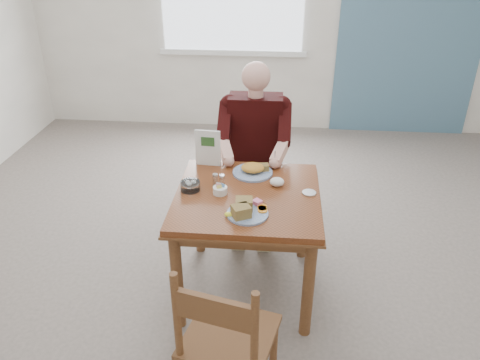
# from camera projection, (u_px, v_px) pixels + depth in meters

# --- Properties ---
(floor) EXTENTS (6.00, 6.00, 0.00)m
(floor) POSITION_uv_depth(u_px,v_px,m) (247.00, 286.00, 3.28)
(floor) COLOR #62584F
(floor) RESTS_ON ground
(wall_back) EXTENTS (5.50, 0.00, 5.50)m
(wall_back) POSITION_uv_depth(u_px,v_px,m) (268.00, 10.00, 5.24)
(wall_back) COLOR white
(wall_back) RESTS_ON ground
(accent_panel) EXTENTS (1.60, 0.02, 2.80)m
(accent_panel) POSITION_uv_depth(u_px,v_px,m) (415.00, 12.00, 5.09)
(accent_panel) COLOR slate
(accent_panel) RESTS_ON ground
(lemon_wedge) EXTENTS (0.06, 0.04, 0.03)m
(lemon_wedge) POSITION_uv_depth(u_px,v_px,m) (229.00, 215.00, 2.69)
(lemon_wedge) COLOR #FEFF35
(lemon_wedge) RESTS_ON table
(napkin) EXTENTS (0.10, 0.08, 0.06)m
(napkin) POSITION_uv_depth(u_px,v_px,m) (277.00, 182.00, 3.00)
(napkin) COLOR white
(napkin) RESTS_ON table
(metal_dish) EXTENTS (0.11, 0.11, 0.01)m
(metal_dish) POSITION_uv_depth(u_px,v_px,m) (309.00, 193.00, 2.92)
(metal_dish) COLOR silver
(metal_dish) RESTS_ON table
(table) EXTENTS (0.92, 0.92, 0.75)m
(table) POSITION_uv_depth(u_px,v_px,m) (247.00, 209.00, 2.98)
(table) COLOR brown
(table) RESTS_ON ground
(chair_far) EXTENTS (0.42, 0.42, 0.95)m
(chair_far) POSITION_uv_depth(u_px,v_px,m) (255.00, 173.00, 3.75)
(chair_far) COLOR brown
(chair_far) RESTS_ON ground
(chair_near) EXTENTS (0.51, 0.51, 0.95)m
(chair_near) POSITION_uv_depth(u_px,v_px,m) (226.00, 342.00, 2.23)
(chair_near) COLOR brown
(chair_near) RESTS_ON ground
(diner) EXTENTS (0.53, 0.56, 1.39)m
(diner) POSITION_uv_depth(u_px,v_px,m) (255.00, 140.00, 3.51)
(diner) COLOR tan
(diner) RESTS_ON chair_far
(near_plate) EXTENTS (0.31, 0.31, 0.08)m
(near_plate) POSITION_uv_depth(u_px,v_px,m) (246.00, 210.00, 2.70)
(near_plate) COLOR white
(near_plate) RESTS_ON table
(far_plate) EXTENTS (0.31, 0.31, 0.07)m
(far_plate) POSITION_uv_depth(u_px,v_px,m) (253.00, 170.00, 3.15)
(far_plate) COLOR white
(far_plate) RESTS_ON table
(caddy) EXTENTS (0.11, 0.11, 0.07)m
(caddy) POSITION_uv_depth(u_px,v_px,m) (220.00, 190.00, 2.92)
(caddy) COLOR white
(caddy) RESTS_ON table
(shakers) EXTENTS (0.08, 0.05, 0.08)m
(shakers) POSITION_uv_depth(u_px,v_px,m) (219.00, 180.00, 3.00)
(shakers) COLOR white
(shakers) RESTS_ON table
(creamer) EXTENTS (0.14, 0.14, 0.06)m
(creamer) POSITION_uv_depth(u_px,v_px,m) (190.00, 186.00, 2.95)
(creamer) COLOR white
(creamer) RESTS_ON table
(menu) EXTENTS (0.18, 0.03, 0.26)m
(menu) POSITION_uv_depth(u_px,v_px,m) (208.00, 148.00, 3.22)
(menu) COLOR white
(menu) RESTS_ON table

